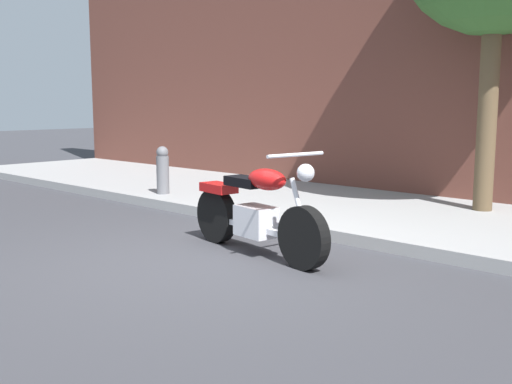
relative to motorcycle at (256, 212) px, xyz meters
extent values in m
plane|color=#38383D|center=(-0.15, -0.55, -0.45)|extent=(60.00, 60.00, 0.00)
cube|color=#959595|center=(-0.15, 2.61, -0.38)|extent=(19.31, 3.22, 0.14)
cylinder|color=black|center=(0.72, -0.12, -0.14)|extent=(0.63, 0.22, 0.62)
cylinder|color=black|center=(-0.72, 0.11, -0.14)|extent=(0.63, 0.22, 0.62)
cube|color=silver|center=(0.00, -0.01, -0.09)|extent=(0.48, 0.34, 0.32)
cube|color=silver|center=(0.00, -0.01, -0.16)|extent=(1.32, 0.28, 0.06)
ellipsoid|color=red|center=(0.18, -0.03, 0.37)|extent=(0.55, 0.34, 0.22)
cube|color=black|center=(-0.18, 0.02, 0.31)|extent=(0.51, 0.31, 0.10)
cube|color=red|center=(-0.67, 0.10, 0.19)|extent=(0.47, 0.30, 0.10)
cylinder|color=silver|center=(0.67, -0.11, 0.14)|extent=(0.28, 0.09, 0.58)
cylinder|color=silver|center=(0.61, -0.10, 0.65)|extent=(0.14, 0.70, 0.04)
sphere|color=silver|center=(0.74, -0.12, 0.49)|extent=(0.17, 0.17, 0.17)
cylinder|color=silver|center=(-0.22, 0.19, -0.19)|extent=(0.80, 0.21, 0.09)
cylinder|color=brown|center=(0.97, 3.49, 1.07)|extent=(0.25, 0.25, 3.04)
cylinder|color=slate|center=(-3.41, 1.46, -0.08)|extent=(0.20, 0.20, 0.75)
sphere|color=slate|center=(-3.41, 1.46, 0.36)|extent=(0.19, 0.19, 0.19)
camera|label=1|loc=(4.24, -4.55, 1.14)|focal=42.33mm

